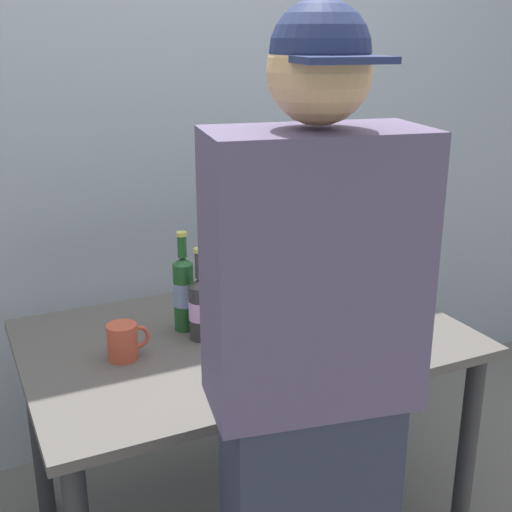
{
  "coord_description": "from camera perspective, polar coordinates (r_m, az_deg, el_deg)",
  "views": [
    {
      "loc": [
        -0.78,
        -1.73,
        1.63
      ],
      "look_at": [
        0.04,
        0.0,
        0.99
      ],
      "focal_mm": 46.87,
      "sensor_mm": 36.0,
      "label": 1
    }
  ],
  "objects": [
    {
      "name": "beer_bottle_dark",
      "position": [
        2.03,
        -4.71,
        -4.27
      ],
      "size": [
        0.08,
        0.08,
        0.29
      ],
      "color": "#333333",
      "rests_on": "desk"
    },
    {
      "name": "person_figure",
      "position": [
        1.5,
        4.62,
        -12.63
      ],
      "size": [
        0.47,
        0.33,
        1.69
      ],
      "color": "#2D3347",
      "rests_on": "ground"
    },
    {
      "name": "laptop",
      "position": [
        2.36,
        6.69,
        -2.43
      ],
      "size": [
        0.45,
        0.43,
        0.24
      ],
      "color": "#B7BABC",
      "rests_on": "desk"
    },
    {
      "name": "desk",
      "position": [
        2.14,
        -0.93,
        -8.96
      ],
      "size": [
        1.34,
        0.86,
        0.74
      ],
      "color": "#56514C",
      "rests_on": "ground"
    },
    {
      "name": "coffee_mug",
      "position": [
        1.96,
        -11.24,
        -7.15
      ],
      "size": [
        0.13,
        0.09,
        0.1
      ],
      "color": "#BF4C33",
      "rests_on": "desk"
    },
    {
      "name": "beer_bottle_amber",
      "position": [
        2.09,
        -6.2,
        -3.02
      ],
      "size": [
        0.07,
        0.07,
        0.32
      ],
      "color": "#1E5123",
      "rests_on": "desk"
    },
    {
      "name": "back_wall",
      "position": [
        2.61,
        -7.96,
        11.19
      ],
      "size": [
        6.0,
        0.1,
        2.6
      ],
      "primitive_type": "cube",
      "color": "#99A3AD",
      "rests_on": "ground"
    }
  ]
}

